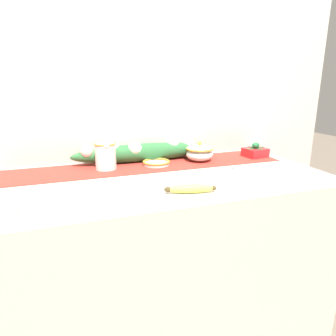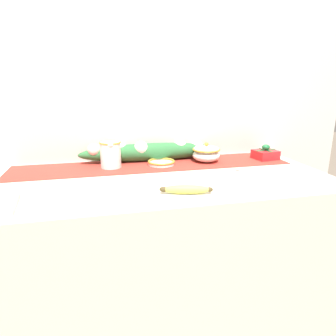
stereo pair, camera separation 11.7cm
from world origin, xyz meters
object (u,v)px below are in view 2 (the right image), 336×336
cream_pitcher (111,154)px  spoon (236,170)px  small_dish (161,162)px  gift_box (265,154)px  sugar_bowl (206,153)px  banana (186,189)px

cream_pitcher → spoon: (0.53, -0.17, -0.06)m
cream_pitcher → small_dish: 0.24m
spoon → gift_box: size_ratio=1.20×
cream_pitcher → small_dish: size_ratio=0.95×
sugar_bowl → small_dish: bearing=-178.4°
cream_pitcher → sugar_bowl: 0.46m
small_dish → gift_box: size_ratio=1.03×
spoon → gift_box: (0.23, 0.16, 0.02)m
small_dish → gift_box: gift_box is taller
small_dish → banana: 0.39m
spoon → banana: bearing=-173.0°
cream_pitcher → banana: bearing=-59.4°
cream_pitcher → spoon: cream_pitcher is taller
sugar_bowl → small_dish: size_ratio=1.04×
sugar_bowl → spoon: size_ratio=0.90×
spoon → small_dish: bearing=120.7°
small_dish → banana: (0.00, -0.39, 0.00)m
banana → spoon: banana is taller
small_dish → banana: size_ratio=0.70×
sugar_bowl → gift_box: size_ratio=1.07×
sugar_bowl → gift_box: (0.31, -0.02, -0.02)m
cream_pitcher → gift_box: (0.77, -0.02, -0.04)m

